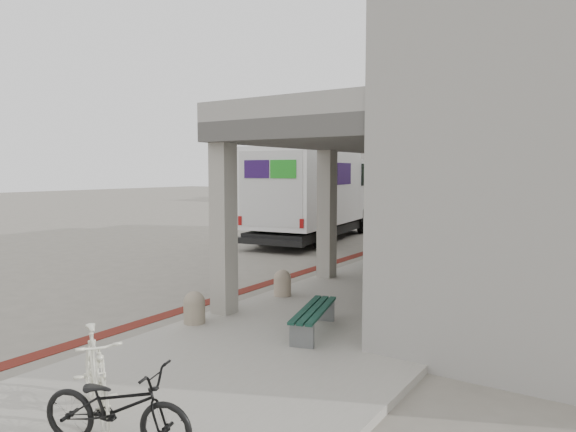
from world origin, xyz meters
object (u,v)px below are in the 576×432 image
Objects in this scene: bench at (314,315)px; utility_cabinet at (471,254)px; fedex_truck at (315,192)px; bicycle_black at (117,407)px; bicycle_cream at (96,374)px.

bench is 6.98m from utility_cabinet.
bench is at bearing -67.66° from fedex_truck.
fedex_truck reaches higher than bench.
fedex_truck is 4.90× the size of bench.
utility_cabinet is (0.85, 6.93, 0.17)m from bench.
fedex_truck is 5.56× the size of bicycle_black.
bicycle_cream reaches higher than bicycle_black.
bicycle_cream is at bearing -113.68° from bench.
bicycle_cream is (-0.72, 0.30, 0.06)m from bicycle_black.
utility_cabinet reaches higher than bench.
bicycle_black is at bearing -106.91° from utility_cabinet.
fedex_truck is 5.52× the size of bicycle_cream.
utility_cabinet is at bearing -21.49° from bicycle_black.
bicycle_cream is at bearing -110.82° from utility_cabinet.
utility_cabinet is 0.59× the size of bicycle_black.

